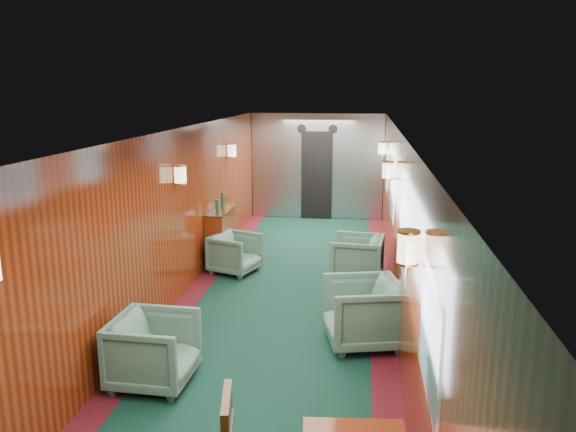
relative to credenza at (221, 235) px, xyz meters
The scene contains 9 objects.
room 2.93m from the credenza, 60.14° to the right, with size 12.00×12.10×2.40m.
bulkhead 3.89m from the credenza, 69.48° to the left, with size 2.98×0.17×2.39m.
windows_right 3.65m from the credenza, 36.39° to the right, with size 0.02×8.60×0.80m.
wall_sconces 2.58m from the credenza, 52.83° to the right, with size 2.97×7.97×0.25m.
credenza is the anchor object (origin of this frame).
armchair_left_near 4.12m from the credenza, 85.08° to the right, with size 0.77×0.80×0.72m, color #1C4237.
armchair_left_far 0.67m from the credenza, 55.90° to the right, with size 0.69×0.71×0.64m, color #1C4237.
armchair_right_near 3.80m from the credenza, 50.08° to the right, with size 0.84×0.86×0.78m, color #1C4237.
armchair_right_far 2.43m from the credenza, 15.66° to the right, with size 0.76×0.78×0.71m, color #1C4237.
Camera 1 is at (1.06, -6.75, 2.94)m, focal length 35.00 mm.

